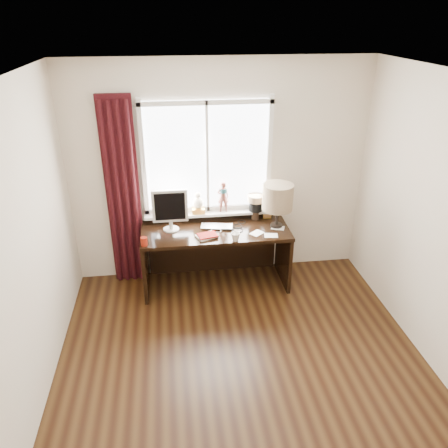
{
  "coord_description": "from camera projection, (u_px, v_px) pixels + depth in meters",
  "views": [
    {
      "loc": [
        -0.59,
        -2.84,
        3.01
      ],
      "look_at": [
        -0.05,
        1.25,
        1.0
      ],
      "focal_mm": 35.0,
      "sensor_mm": 36.0,
      "label": 1
    }
  ],
  "objects": [
    {
      "name": "monitor",
      "position": [
        170.0,
        208.0,
        4.9
      ],
      "size": [
        0.4,
        0.18,
        0.49
      ],
      "color": "beige",
      "rests_on": "desk"
    },
    {
      "name": "table_lamp",
      "position": [
        278.0,
        198.0,
        4.94
      ],
      "size": [
        0.35,
        0.35,
        0.52
      ],
      "color": "black",
      "rests_on": "desk"
    },
    {
      "name": "brush_holder",
      "position": [
        255.0,
        214.0,
        5.25
      ],
      "size": [
        0.09,
        0.09,
        0.25
      ],
      "color": "black",
      "rests_on": "desk"
    },
    {
      "name": "mug",
      "position": [
        235.0,
        237.0,
        4.76
      ],
      "size": [
        0.13,
        0.12,
        0.1
      ],
      "primitive_type": "imported",
      "rotation": [
        0.0,
        0.0,
        0.33
      ],
      "color": "white",
      "rests_on": "desk"
    },
    {
      "name": "icon_frame",
      "position": [
        267.0,
        214.0,
        5.27
      ],
      "size": [
        0.1,
        0.02,
        0.13
      ],
      "color": "gold",
      "rests_on": "desk"
    },
    {
      "name": "window",
      "position": [
        209.0,
        175.0,
        5.07
      ],
      "size": [
        1.52,
        0.23,
        1.4
      ],
      "color": "white",
      "rests_on": "ground"
    },
    {
      "name": "desk",
      "position": [
        215.0,
        244.0,
        5.22
      ],
      "size": [
        1.7,
        0.7,
        0.75
      ],
      "color": "black",
      "rests_on": "floor"
    },
    {
      "name": "curtain",
      "position": [
        123.0,
        195.0,
        4.99
      ],
      "size": [
        0.38,
        0.09,
        2.25
      ],
      "color": "black",
      "rests_on": "floor"
    },
    {
      "name": "loose_papers",
      "position": [
        269.0,
        232.0,
        4.97
      ],
      "size": [
        0.45,
        0.32,
        0.0
      ],
      "color": "white",
      "rests_on": "desk"
    },
    {
      "name": "ceiling",
      "position": [
        257.0,
        83.0,
        2.78
      ],
      "size": [
        3.5,
        4.0,
        0.0
      ],
      "primitive_type": "cube",
      "color": "white",
      "rests_on": "wall_back"
    },
    {
      "name": "laptop",
      "position": [
        217.0,
        227.0,
        5.06
      ],
      "size": [
        0.4,
        0.3,
        0.03
      ],
      "primitive_type": "imported",
      "rotation": [
        0.0,
        0.0,
        -0.19
      ],
      "color": "silver",
      "rests_on": "desk"
    },
    {
      "name": "desk_cables",
      "position": [
        239.0,
        227.0,
        5.08
      ],
      "size": [
        0.21,
        0.33,
        0.01
      ],
      "color": "black",
      "rests_on": "desk"
    },
    {
      "name": "wall_left",
      "position": [
        13.0,
        276.0,
        3.14
      ],
      "size": [
        0.0,
        4.0,
        2.6
      ],
      "primitive_type": "cube",
      "rotation": [
        1.57,
        0.0,
        1.57
      ],
      "color": "beige",
      "rests_on": "ground"
    },
    {
      "name": "red_cup",
      "position": [
        144.0,
        242.0,
        4.66
      ],
      "size": [
        0.07,
        0.07,
        0.1
      ],
      "primitive_type": "cylinder",
      "color": "maroon",
      "rests_on": "desk"
    },
    {
      "name": "floor",
      "position": [
        248.0,
        384.0,
        3.92
      ],
      "size": [
        3.5,
        4.0,
        0.0
      ],
      "primitive_type": "cube",
      "color": "#3B240F",
      "rests_on": "ground"
    },
    {
      "name": "wall_back",
      "position": [
        220.0,
        173.0,
        5.13
      ],
      "size": [
        3.5,
        0.0,
        2.6
      ],
      "primitive_type": "cube",
      "rotation": [
        1.57,
        0.0,
        0.0
      ],
      "color": "beige",
      "rests_on": "ground"
    },
    {
      "name": "notebook_stack",
      "position": [
        207.0,
        236.0,
        4.85
      ],
      "size": [
        0.27,
        0.23,
        0.03
      ],
      "color": "beige",
      "rests_on": "desk"
    }
  ]
}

